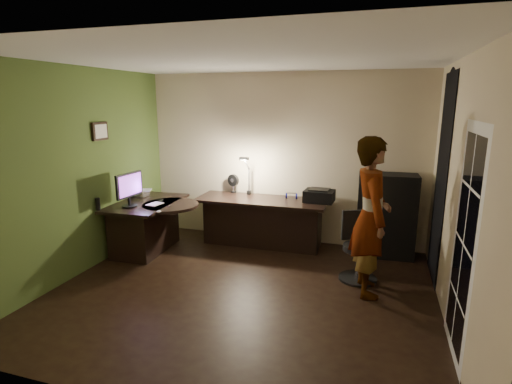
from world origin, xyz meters
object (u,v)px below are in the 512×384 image
(desk_right, at_px, (261,222))
(cabinet, at_px, (386,215))
(monitor, at_px, (129,194))
(office_chair, at_px, (360,247))
(desk_left, at_px, (148,226))
(person, at_px, (371,217))

(desk_right, xyz_separation_m, cabinet, (1.87, 0.15, 0.24))
(cabinet, bearing_deg, monitor, -164.50)
(office_chair, bearing_deg, desk_right, 128.64)
(cabinet, bearing_deg, desk_left, -169.11)
(monitor, bearing_deg, cabinet, 22.29)
(monitor, bearing_deg, desk_left, 82.17)
(monitor, bearing_deg, office_chair, 7.49)
(cabinet, distance_m, monitor, 3.74)
(desk_left, distance_m, person, 3.34)
(desk_right, height_order, person, person)
(desk_right, bearing_deg, desk_left, -156.12)
(monitor, distance_m, person, 3.33)
(desk_left, relative_size, person, 0.71)
(cabinet, bearing_deg, person, -101.98)
(desk_left, bearing_deg, person, -10.01)
(desk_right, relative_size, office_chair, 2.32)
(desk_right, height_order, office_chair, office_chair)
(desk_left, height_order, person, person)
(cabinet, distance_m, person, 1.34)
(desk_right, bearing_deg, office_chair, -28.49)
(office_chair, relative_size, person, 0.47)
(desk_left, distance_m, monitor, 0.66)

